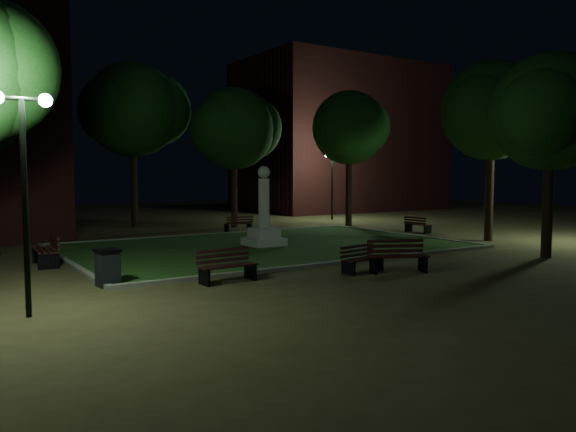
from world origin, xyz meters
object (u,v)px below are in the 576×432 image
object	(u,v)px
bench_right_side	(417,225)
bench_far_side	(239,224)
trash_bin	(108,268)
bench_west_near	(227,267)
bench_near_left	(361,260)
bench_near_right	(398,257)
monument	(264,224)
bench_left_side	(47,251)

from	to	relation	value
bench_right_side	bench_far_side	xyz separation A→B (m)	(-7.35, 5.36, -0.00)
trash_bin	bench_west_near	bearing A→B (deg)	-21.83
bench_near_left	bench_near_right	distance (m)	1.10
bench_west_near	monument	bearing A→B (deg)	48.27
bench_near_left	bench_right_side	world-z (taller)	bench_near_left
bench_near_left	bench_left_side	distance (m)	10.07
bench_far_side	bench_west_near	bearing A→B (deg)	63.50
bench_left_side	trash_bin	distance (m)	4.56
monument	bench_right_side	world-z (taller)	monument
monument	trash_bin	size ratio (longest dim) A/B	3.23
bench_right_side	trash_bin	distance (m)	17.68
bench_near_left	bench_west_near	distance (m)	4.18
monument	bench_west_near	world-z (taller)	monument
bench_west_near	bench_left_side	bearing A→B (deg)	119.12
monument	trash_bin	distance (m)	8.84
bench_near_left	bench_left_side	size ratio (longest dim) A/B	0.84
bench_near_right	bench_near_left	bearing A→B (deg)	173.71
bench_near_left	bench_far_side	world-z (taller)	bench_near_left
bench_near_right	trash_bin	xyz separation A→B (m)	(-7.94, 2.55, 0.04)
bench_left_side	bench_far_side	world-z (taller)	bench_left_side
monument	bench_far_side	size ratio (longest dim) A/B	2.15
bench_west_near	trash_bin	xyz separation A→B (m)	(-2.90, 1.16, 0.08)
trash_bin	bench_near_left	bearing A→B (deg)	-15.83
bench_west_near	bench_right_side	distance (m)	15.39
bench_right_side	bench_left_side	bearing A→B (deg)	92.04
monument	bench_right_side	xyz separation A→B (m)	(9.36, 0.64, -0.57)
bench_near_left	bench_far_side	size ratio (longest dim) A/B	1.04
bench_near_left	trash_bin	xyz separation A→B (m)	(-7.00, 1.98, 0.12)
bench_near_left	bench_right_side	xyz separation A→B (m)	(9.87, 7.27, -0.00)
monument	bench_west_near	size ratio (longest dim) A/B	1.90
bench_west_near	bench_far_side	distance (m)	13.55
bench_near_right	bench_left_side	world-z (taller)	bench_left_side
bench_left_side	bench_right_side	distance (m)	17.59
monument	bench_right_side	size ratio (longest dim) A/B	2.16
monument	bench_near_right	distance (m)	7.23
bench_near_right	bench_right_side	bearing A→B (deg)	65.95
monument	bench_far_side	distance (m)	6.36
bench_left_side	bench_west_near	bearing A→B (deg)	35.30
trash_bin	bench_left_side	bearing A→B (deg)	98.92
monument	bench_near_right	xyz separation A→B (m)	(0.44, -7.20, -0.50)
monument	bench_far_side	bearing A→B (deg)	71.42
bench_far_side	bench_near_left	bearing A→B (deg)	81.49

